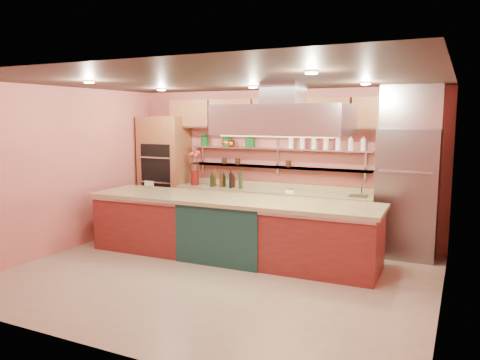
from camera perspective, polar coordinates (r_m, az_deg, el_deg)
The scene contains 21 objects.
floor at distance 7.03m, azimuth -2.57°, elevation -11.42°, with size 6.00×5.00×0.02m, color tan.
ceiling at distance 6.66m, azimuth -2.72°, elevation 12.06°, with size 6.00×5.00×0.02m, color black.
wall_back at distance 8.97m, azimuth 4.98°, elevation 1.96°, with size 6.00×0.04×2.80m, color #C7665E.
wall_front at distance 4.69m, azimuth -17.38°, elevation -3.64°, with size 6.00×0.04×2.80m, color #C7665E.
wall_left at distance 8.54m, azimuth -20.64°, elevation 1.21°, with size 0.04×5.00×2.80m, color #C7665E.
wall_right at distance 5.91m, azimuth 23.87°, elevation -1.65°, with size 0.04×5.00×2.80m, color #C7665E.
oven_stack at distance 9.86m, azimuth -9.14°, elevation 0.95°, with size 0.95×0.64×2.30m, color brown.
refrigerator at distance 8.12m, azimuth 19.71°, elevation -1.56°, with size 0.95×0.72×2.10m, color slate.
back_counter at distance 8.85m, azimuth 3.92°, elevation -4.23°, with size 3.84×0.64×0.93m, color tan.
wall_shelf_lower at distance 8.87m, azimuth 4.38°, elevation 1.58°, with size 3.60×0.26×0.03m, color #B5B9BD.
wall_shelf_upper at distance 8.84m, azimuth 4.40°, elevation 3.84°, with size 3.60×0.26×0.03m, color #B5B9BD.
upper_cabinets at distance 8.75m, azimuth 4.63°, elevation 8.06°, with size 4.60×0.36×0.55m, color brown.
range_hood at distance 7.08m, azimuth 5.27°, elevation 7.33°, with size 2.00×1.00×0.45m, color #B5B9BD.
ceiling_downlights at distance 6.84m, azimuth -1.91°, elevation 11.70°, with size 4.00×2.80×0.02m, color #FFE5A5.
island at distance 7.65m, azimuth -1.24°, elevation -5.87°, with size 4.76×1.03×0.99m, color maroon.
flower_vase at distance 9.44m, azimuth -5.52°, elevation 0.26°, with size 0.16×0.16×0.29m, color #5A0D0E.
oil_bottle_cluster at distance 9.09m, azimuth -1.58°, elevation -0.16°, with size 0.74×0.21×0.24m, color black.
kitchen_scale at distance 8.58m, azimuth 6.16°, elevation -1.18°, with size 0.15×0.12×0.09m, color white.
bar_faucet at distance 8.34m, azimuth 14.59°, elevation -1.21°, with size 0.03×0.03×0.21m, color white.
copper_kettle at distance 9.22m, azimuth -1.05°, elevation 4.51°, with size 0.16×0.16×0.13m, color orange.
green_canister at distance 9.03m, azimuth 1.42°, elevation 4.56°, with size 0.14×0.14×0.16m, color #0F4919.
Camera 1 is at (3.17, -5.84, 2.29)m, focal length 35.00 mm.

